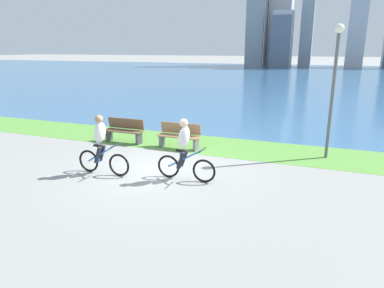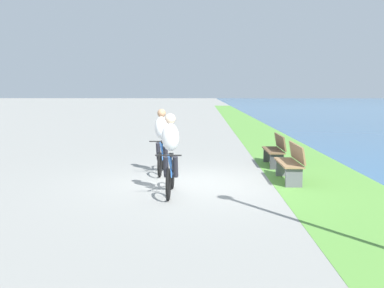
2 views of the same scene
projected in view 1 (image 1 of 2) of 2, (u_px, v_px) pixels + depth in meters
name	position (u px, v px, depth m)	size (l,w,h in m)	color
ground_plane	(158.00, 169.00, 10.25)	(300.00, 300.00, 0.00)	gray
grass_strip_bayside	(194.00, 143.00, 12.95)	(120.00, 2.52, 0.01)	#59933D
bay_water_surface	(292.00, 76.00, 43.77)	(300.00, 66.16, 0.00)	#386693
cyclist_lead	(184.00, 150.00, 9.17)	(1.67, 0.52, 1.68)	black
cyclist_trailing	(101.00, 145.00, 9.62)	(1.66, 0.52, 1.68)	black
bench_near_path	(124.00, 131.00, 13.01)	(1.50, 0.47, 0.90)	brown
bench_far_along_path	(179.00, 136.00, 12.23)	(1.50, 0.47, 0.90)	olive
lamppost_tall	(335.00, 74.00, 10.57)	(0.28, 0.28, 4.14)	#595960
city_skyline_far_shore	(312.00, 14.00, 64.15)	(28.53, 11.03, 26.59)	#B7B7BC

